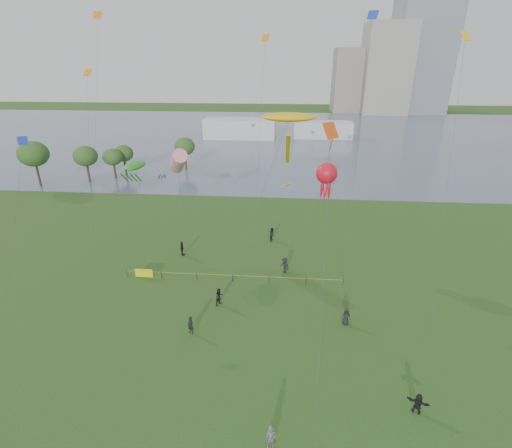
# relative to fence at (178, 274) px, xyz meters

# --- Properties ---
(ground_plane) EXTENTS (400.00, 400.00, 0.00)m
(ground_plane) POSITION_rel_fence_xyz_m (8.89, -12.28, -0.55)
(ground_plane) COLOR #1D3D13
(lake) EXTENTS (400.00, 120.00, 0.08)m
(lake) POSITION_rel_fence_xyz_m (8.89, 87.72, -0.53)
(lake) COLOR slate
(lake) RESTS_ON ground_plane
(building_mid) EXTENTS (20.00, 20.00, 38.00)m
(building_mid) POSITION_rel_fence_xyz_m (54.89, 149.72, 18.45)
(building_mid) COLOR gray
(building_mid) RESTS_ON ground_plane
(building_low) EXTENTS (16.00, 18.00, 28.00)m
(building_low) POSITION_rel_fence_xyz_m (40.89, 155.72, 13.45)
(building_low) COLOR gray
(building_low) RESTS_ON ground_plane
(pavilion_left) EXTENTS (22.00, 8.00, 6.00)m
(pavilion_left) POSITION_rel_fence_xyz_m (-3.11, 82.72, 2.45)
(pavilion_left) COLOR silver
(pavilion_left) RESTS_ON ground_plane
(pavilion_right) EXTENTS (18.00, 7.00, 5.00)m
(pavilion_right) POSITION_rel_fence_xyz_m (22.89, 85.72, 1.95)
(pavilion_right) COLOR silver
(pavilion_right) RESTS_ON ground_plane
(trees) EXTENTS (30.15, 19.37, 8.67)m
(trees) POSITION_rel_fence_xyz_m (-26.07, 36.19, 4.84)
(trees) COLOR #39251A
(trees) RESTS_ON ground_plane
(fence) EXTENTS (24.07, 0.07, 1.05)m
(fence) POSITION_rel_fence_xyz_m (0.00, 0.00, 0.00)
(fence) COLOR black
(fence) RESTS_ON ground_plane
(kite_flyer) EXTENTS (0.73, 0.54, 1.82)m
(kite_flyer) POSITION_rel_fence_xyz_m (11.17, -18.90, 0.36)
(kite_flyer) COLOR #595B61
(kite_flyer) RESTS_ON ground_plane
(spectator_a) EXTENTS (1.08, 1.12, 1.82)m
(spectator_a) POSITION_rel_fence_xyz_m (5.43, -4.32, 0.36)
(spectator_a) COLOR black
(spectator_a) RESTS_ON ground_plane
(spectator_b) EXTENTS (1.36, 1.36, 1.89)m
(spectator_b) POSITION_rel_fence_xyz_m (11.80, 2.29, 0.39)
(spectator_b) COLOR black
(spectator_b) RESTS_ON ground_plane
(spectator_c) EXTENTS (0.57, 1.15, 1.90)m
(spectator_c) POSITION_rel_fence_xyz_m (-0.95, 5.42, 0.39)
(spectator_c) COLOR black
(spectator_c) RESTS_ON ground_plane
(spectator_d) EXTENTS (0.86, 0.62, 1.65)m
(spectator_d) POSITION_rel_fence_xyz_m (17.51, -6.36, 0.27)
(spectator_d) COLOR black
(spectator_d) RESTS_ON ground_plane
(spectator_e) EXTENTS (1.55, 1.00, 1.60)m
(spectator_e) POSITION_rel_fence_xyz_m (21.08, -15.50, 0.25)
(spectator_e) COLOR black
(spectator_e) RESTS_ON ground_plane
(spectator_f) EXTENTS (0.73, 0.63, 1.70)m
(spectator_f) POSITION_rel_fence_xyz_m (3.61, -8.71, 0.29)
(spectator_f) COLOR black
(spectator_f) RESTS_ON ground_plane
(spectator_g) EXTENTS (0.94, 1.08, 1.88)m
(spectator_g) POSITION_rel_fence_xyz_m (10.07, 10.48, 0.39)
(spectator_g) COLOR black
(spectator_g) RESTS_ON ground_plane
(kite_stingray) EXTENTS (8.78, 10.17, 17.61)m
(kite_stingray) POSITION_rel_fence_xyz_m (11.69, 3.42, 16.57)
(kite_stingray) COLOR #3F3F42
(kite_windsock) EXTENTS (4.22, 8.56, 13.03)m
(kite_windsock) POSITION_rel_fence_xyz_m (-1.48, 8.71, 10.58)
(kite_windsock) COLOR #3F3F42
(kite_creature) EXTENTS (3.72, 5.88, 11.31)m
(kite_creature) POSITION_rel_fence_xyz_m (-6.35, 7.21, 10.32)
(kite_creature) COLOR #3F3F42
(kite_octopus) EXTENTS (6.51, 8.29, 11.80)m
(kite_octopus) POSITION_rel_fence_xyz_m (16.22, 6.79, 9.97)
(kite_octopus) COLOR #3F3F42
(kite_delta) EXTENTS (1.70, 13.76, 17.71)m
(kite_delta) POSITION_rel_fence_xyz_m (15.05, -4.27, 15.57)
(kite_delta) COLOR #3F3F42
(small_kites) EXTENTS (40.93, 14.06, 12.61)m
(small_kites) POSITION_rel_fence_xyz_m (3.04, 5.65, 22.43)
(small_kites) COLOR orange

